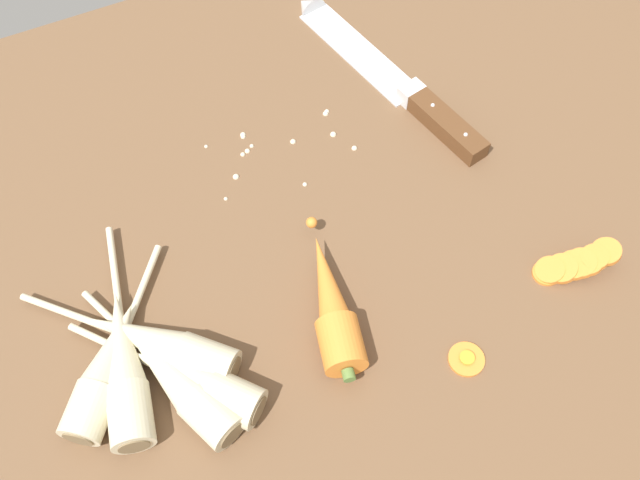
% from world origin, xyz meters
% --- Properties ---
extents(ground_plane, '(1.20, 0.90, 0.04)m').
position_xyz_m(ground_plane, '(0.00, 0.00, -0.02)').
color(ground_plane, brown).
extents(chefs_knife, '(0.10, 0.35, 0.04)m').
position_xyz_m(chefs_knife, '(0.18, 0.18, 0.01)').
color(chefs_knife, silver).
rests_on(chefs_knife, ground_plane).
extents(whole_carrot, '(0.08, 0.18, 0.04)m').
position_xyz_m(whole_carrot, '(-0.02, -0.10, 0.02)').
color(whole_carrot, orange).
rests_on(whole_carrot, ground_plane).
extents(parsnip_front, '(0.18, 0.19, 0.04)m').
position_xyz_m(parsnip_front, '(-0.19, -0.06, 0.02)').
color(parsnip_front, beige).
rests_on(parsnip_front, ground_plane).
extents(parsnip_mid_left, '(0.07, 0.24, 0.04)m').
position_xyz_m(parsnip_mid_left, '(-0.23, -0.06, 0.02)').
color(parsnip_mid_left, beige).
rests_on(parsnip_mid_left, ground_plane).
extents(parsnip_mid_right, '(0.15, 0.18, 0.04)m').
position_xyz_m(parsnip_mid_right, '(-0.17, -0.11, 0.02)').
color(parsnip_mid_right, beige).
rests_on(parsnip_mid_right, ground_plane).
extents(parsnip_back, '(0.15, 0.18, 0.04)m').
position_xyz_m(parsnip_back, '(-0.24, -0.06, 0.02)').
color(parsnip_back, beige).
rests_on(parsnip_back, ground_plane).
extents(parsnip_outer, '(0.10, 0.21, 0.04)m').
position_xyz_m(parsnip_outer, '(-0.19, -0.10, 0.02)').
color(parsnip_outer, beige).
rests_on(parsnip_outer, ground_plane).
extents(carrot_slice_stack, '(0.09, 0.04, 0.03)m').
position_xyz_m(carrot_slice_stack, '(0.22, -0.16, 0.01)').
color(carrot_slice_stack, orange).
rests_on(carrot_slice_stack, ground_plane).
extents(carrot_slice_stray_near, '(0.04, 0.04, 0.01)m').
position_xyz_m(carrot_slice_stray_near, '(0.07, -0.20, 0.00)').
color(carrot_slice_stray_near, orange).
rests_on(carrot_slice_stray_near, ground_plane).
extents(mince_crumbs, '(0.17, 0.11, 0.01)m').
position_xyz_m(mince_crumbs, '(0.02, 0.12, 0.00)').
color(mince_crumbs, beige).
rests_on(mince_crumbs, ground_plane).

